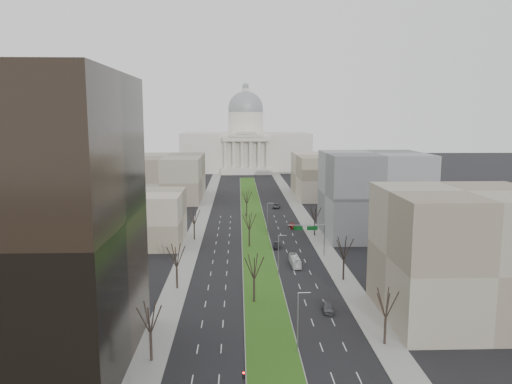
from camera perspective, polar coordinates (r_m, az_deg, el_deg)
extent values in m
plane|color=black|center=(171.92, -0.40, -2.85)|extent=(600.00, 600.00, 0.00)
cube|color=#999993|center=(170.93, -0.39, -2.89)|extent=(8.00, 222.00, 0.15)
cube|color=#275015|center=(170.91, -0.39, -2.86)|extent=(7.70, 221.70, 0.06)
cube|color=gray|center=(147.97, -6.93, -4.77)|extent=(5.00, 330.00, 0.15)
cube|color=gray|center=(149.10, 6.64, -4.66)|extent=(5.00, 330.00, 0.15)
cube|color=beige|center=(319.23, -1.18, 4.63)|extent=(80.00, 40.00, 24.00)
cube|color=beige|center=(297.21, -1.10, 2.40)|extent=(30.00, 6.00, 4.00)
cube|color=beige|center=(295.76, -1.11, 6.06)|extent=(28.00, 5.00, 2.50)
cube|color=beige|center=(295.68, -1.11, 6.45)|extent=(20.00, 5.00, 1.80)
cube|color=beige|center=(295.62, -1.12, 6.76)|extent=(12.00, 5.00, 1.60)
cylinder|color=beige|center=(318.49, -1.19, 7.86)|extent=(22.00, 22.00, 14.00)
sphere|color=gray|center=(318.50, -1.19, 9.48)|extent=(22.00, 22.00, 22.00)
cylinder|color=beige|center=(318.86, -1.20, 11.46)|extent=(4.00, 4.00, 4.00)
sphere|color=gray|center=(319.02, -1.20, 11.99)|extent=(4.00, 4.00, 4.00)
cylinder|color=beige|center=(296.36, -3.53, 4.31)|extent=(2.00, 2.00, 16.00)
cylinder|color=beige|center=(296.27, -2.56, 4.31)|extent=(2.00, 2.00, 16.00)
cylinder|color=beige|center=(296.27, -1.59, 4.32)|extent=(2.00, 2.00, 16.00)
cylinder|color=beige|center=(296.35, -0.62, 4.32)|extent=(2.00, 2.00, 16.00)
cylinder|color=beige|center=(296.51, 0.35, 4.32)|extent=(2.00, 2.00, 16.00)
cylinder|color=beige|center=(296.76, 1.31, 4.33)|extent=(2.00, 2.00, 16.00)
cube|color=gray|center=(139.05, -13.72, -2.90)|extent=(26.00, 22.00, 14.00)
cube|color=gray|center=(91.84, 22.51, -6.67)|extent=(26.00, 24.00, 22.00)
cube|color=slate|center=(147.36, 13.25, -0.27)|extent=(28.00, 26.00, 24.00)
cube|color=gray|center=(212.10, -10.21, 1.66)|extent=(30.00, 40.00, 18.00)
cube|color=gray|center=(218.56, 8.47, 1.91)|extent=(30.00, 40.00, 18.00)
cylinder|color=black|center=(74.82, -11.90, -17.01)|extent=(0.40, 0.40, 4.08)
cylinder|color=black|center=(102.35, -9.02, -9.72)|extent=(0.40, 0.40, 4.32)
cylinder|color=black|center=(140.69, -7.06, -4.63)|extent=(0.40, 0.40, 4.22)
cylinder|color=black|center=(80.46, 14.53, -15.19)|extent=(0.40, 0.40, 4.13)
cylinder|color=black|center=(107.66, 9.97, -8.79)|extent=(0.40, 0.40, 4.42)
cylinder|color=black|center=(145.73, 6.71, -4.19)|extent=(0.40, 0.40, 4.03)
cylinder|color=black|center=(94.08, -0.22, -11.28)|extent=(0.40, 0.40, 4.32)
cylinder|color=black|center=(132.38, -0.77, -5.38)|extent=(0.40, 0.40, 4.32)
cylinder|color=black|center=(171.46, -1.07, -2.15)|extent=(0.40, 0.40, 4.32)
cylinder|color=gray|center=(75.06, 4.79, -14.70)|extent=(0.20, 0.20, 9.00)
cylinder|color=gray|center=(73.48, 5.54, -11.38)|extent=(1.80, 0.12, 0.12)
cylinder|color=gray|center=(107.93, 2.58, -7.35)|extent=(0.20, 0.20, 9.00)
cylinder|color=gray|center=(106.84, 3.08, -4.97)|extent=(1.80, 0.12, 0.12)
cylinder|color=gray|center=(146.71, 1.33, -3.06)|extent=(0.20, 0.20, 9.00)
cylinder|color=gray|center=(145.90, 1.69, -1.28)|extent=(1.80, 0.12, 0.12)
cube|color=black|center=(63.04, -1.42, -20.19)|extent=(0.32, 0.22, 1.00)
cylinder|color=#FF0C05|center=(62.77, -1.42, -19.96)|extent=(0.22, 0.06, 0.22)
cylinder|color=gray|center=(124.00, 7.81, -5.55)|extent=(0.24, 0.24, 8.00)
cylinder|color=gray|center=(122.40, 5.77, -3.78)|extent=(9.00, 0.18, 0.18)
cube|color=#0C591E|center=(122.86, 6.45, -4.12)|extent=(2.60, 0.08, 1.00)
cube|color=#0C591E|center=(122.40, 4.83, -4.15)|extent=(2.20, 0.08, 1.00)
imported|color=#4B4E53|center=(91.44, 8.19, -12.90)|extent=(2.12, 4.67, 1.55)
imported|color=black|center=(131.69, 2.40, -6.09)|extent=(1.98, 4.75, 1.53)
imported|color=maroon|center=(154.84, 4.23, -3.90)|extent=(2.49, 4.91, 1.37)
imported|color=#474A4E|center=(188.45, 2.34, -1.61)|extent=(3.39, 5.84, 1.53)
imported|color=white|center=(116.78, 4.48, -7.86)|extent=(2.04, 8.04, 2.23)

